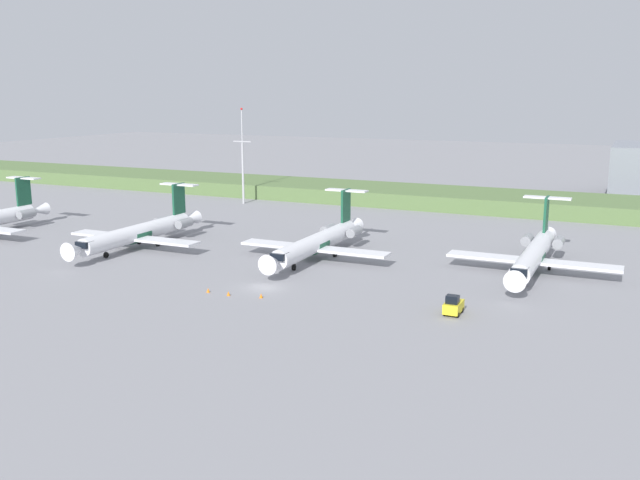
{
  "coord_description": "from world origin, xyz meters",
  "views": [
    {
      "loc": [
        41.87,
        -74.33,
        24.06
      ],
      "look_at": [
        0.0,
        16.3,
        3.0
      ],
      "focal_mm": 39.26,
      "sensor_mm": 36.0,
      "label": 1
    }
  ],
  "objects_px": {
    "regional_jet_fourth": "(534,254)",
    "safety_cone_rear_marker": "(261,296)",
    "regional_jet_third": "(318,241)",
    "regional_jet_second": "(140,232)",
    "safety_cone_mid_marker": "(228,293)",
    "baggage_tug": "(453,306)",
    "safety_cone_front_marker": "(208,290)",
    "antenna_mast": "(243,164)"
  },
  "relations": [
    {
      "from": "safety_cone_front_marker",
      "to": "safety_cone_mid_marker",
      "type": "height_order",
      "value": "same"
    },
    {
      "from": "baggage_tug",
      "to": "safety_cone_front_marker",
      "type": "distance_m",
      "value": 29.82
    },
    {
      "from": "regional_jet_third",
      "to": "safety_cone_mid_marker",
      "type": "relative_size",
      "value": 56.36
    },
    {
      "from": "regional_jet_fourth",
      "to": "safety_cone_mid_marker",
      "type": "relative_size",
      "value": 56.36
    },
    {
      "from": "regional_jet_third",
      "to": "baggage_tug",
      "type": "relative_size",
      "value": 9.69
    },
    {
      "from": "baggage_tug",
      "to": "safety_cone_rear_marker",
      "type": "height_order",
      "value": "baggage_tug"
    },
    {
      "from": "antenna_mast",
      "to": "safety_cone_front_marker",
      "type": "xyz_separation_m",
      "value": [
        32.52,
        -62.79,
        -8.44
      ]
    },
    {
      "from": "regional_jet_second",
      "to": "safety_cone_rear_marker",
      "type": "distance_m",
      "value": 35.26
    },
    {
      "from": "antenna_mast",
      "to": "safety_cone_rear_marker",
      "type": "distance_m",
      "value": 74.13
    },
    {
      "from": "regional_jet_second",
      "to": "regional_jet_fourth",
      "type": "bearing_deg",
      "value": 9.93
    },
    {
      "from": "antenna_mast",
      "to": "regional_jet_fourth",
      "type": "bearing_deg",
      "value": -27.74
    },
    {
      "from": "regional_jet_third",
      "to": "regional_jet_fourth",
      "type": "bearing_deg",
      "value": 9.73
    },
    {
      "from": "regional_jet_third",
      "to": "antenna_mast",
      "type": "height_order",
      "value": "antenna_mast"
    },
    {
      "from": "regional_jet_second",
      "to": "safety_cone_front_marker",
      "type": "relative_size",
      "value": 56.36
    },
    {
      "from": "regional_jet_third",
      "to": "safety_cone_mid_marker",
      "type": "distance_m",
      "value": 22.52
    },
    {
      "from": "regional_jet_third",
      "to": "baggage_tug",
      "type": "xyz_separation_m",
      "value": [
        24.89,
        -18.12,
        -1.53
      ]
    },
    {
      "from": "regional_jet_second",
      "to": "safety_cone_mid_marker",
      "type": "height_order",
      "value": "regional_jet_second"
    },
    {
      "from": "safety_cone_rear_marker",
      "to": "antenna_mast",
      "type": "bearing_deg",
      "value": 122.52
    },
    {
      "from": "regional_jet_third",
      "to": "safety_cone_front_marker",
      "type": "height_order",
      "value": "regional_jet_third"
    },
    {
      "from": "safety_cone_front_marker",
      "to": "regional_jet_fourth",
      "type": "bearing_deg",
      "value": 38.2
    },
    {
      "from": "regional_jet_third",
      "to": "regional_jet_second",
      "type": "bearing_deg",
      "value": -169.87
    },
    {
      "from": "regional_jet_third",
      "to": "safety_cone_rear_marker",
      "type": "relative_size",
      "value": 56.36
    },
    {
      "from": "regional_jet_fourth",
      "to": "safety_cone_rear_marker",
      "type": "distance_m",
      "value": 38.56
    },
    {
      "from": "baggage_tug",
      "to": "safety_cone_front_marker",
      "type": "height_order",
      "value": "baggage_tug"
    },
    {
      "from": "baggage_tug",
      "to": "safety_cone_front_marker",
      "type": "xyz_separation_m",
      "value": [
        -29.53,
        -4.09,
        -0.73
      ]
    },
    {
      "from": "regional_jet_second",
      "to": "baggage_tug",
      "type": "relative_size",
      "value": 9.69
    },
    {
      "from": "baggage_tug",
      "to": "regional_jet_fourth",
      "type": "bearing_deg",
      "value": 77.27
    },
    {
      "from": "regional_jet_second",
      "to": "safety_cone_mid_marker",
      "type": "xyz_separation_m",
      "value": [
        27.07,
        -17.22,
        -2.26
      ]
    },
    {
      "from": "safety_cone_front_marker",
      "to": "safety_cone_rear_marker",
      "type": "distance_m",
      "value": 7.11
    },
    {
      "from": "safety_cone_mid_marker",
      "to": "safety_cone_rear_marker",
      "type": "xyz_separation_m",
      "value": [
        4.06,
        0.82,
        0.0
      ]
    },
    {
      "from": "safety_cone_front_marker",
      "to": "regional_jet_third",
      "type": "bearing_deg",
      "value": 78.2
    },
    {
      "from": "safety_cone_mid_marker",
      "to": "regional_jet_second",
      "type": "bearing_deg",
      "value": 147.54
    },
    {
      "from": "regional_jet_second",
      "to": "regional_jet_fourth",
      "type": "xyz_separation_m",
      "value": [
        58.85,
        10.3,
        0.0
      ]
    },
    {
      "from": "regional_jet_third",
      "to": "safety_cone_front_marker",
      "type": "distance_m",
      "value": 22.81
    },
    {
      "from": "safety_cone_front_marker",
      "to": "safety_cone_rear_marker",
      "type": "relative_size",
      "value": 1.0
    },
    {
      "from": "safety_cone_mid_marker",
      "to": "safety_cone_front_marker",
      "type": "bearing_deg",
      "value": 177.44
    },
    {
      "from": "antenna_mast",
      "to": "baggage_tug",
      "type": "height_order",
      "value": "antenna_mast"
    },
    {
      "from": "safety_cone_mid_marker",
      "to": "regional_jet_fourth",
      "type": "bearing_deg",
      "value": 40.89
    },
    {
      "from": "antenna_mast",
      "to": "baggage_tug",
      "type": "distance_m",
      "value": 85.77
    },
    {
      "from": "regional_jet_fourth",
      "to": "safety_cone_mid_marker",
      "type": "height_order",
      "value": "regional_jet_fourth"
    },
    {
      "from": "regional_jet_third",
      "to": "baggage_tug",
      "type": "height_order",
      "value": "regional_jet_third"
    },
    {
      "from": "safety_cone_mid_marker",
      "to": "baggage_tug",
      "type": "bearing_deg",
      "value": 9.05
    }
  ]
}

